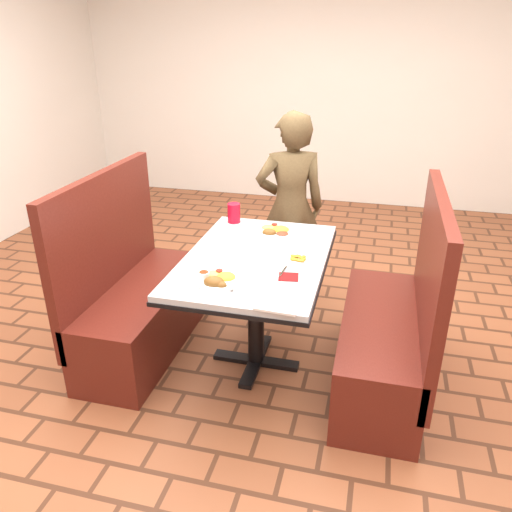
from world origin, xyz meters
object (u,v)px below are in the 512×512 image
object	(u,v)px
dining_table	(256,271)
booth_bench_right	(389,336)
red_tumbler	(234,213)
diner_person	(290,208)
near_dinner_plate	(218,277)
far_dinner_plate	(275,230)
plantain_plate	(298,259)
booth_bench_left	(137,302)

from	to	relation	value
dining_table	booth_bench_right	bearing A→B (deg)	0.00
dining_table	red_tumbler	world-z (taller)	red_tumbler
diner_person	near_dinner_plate	xyz separation A→B (m)	(-0.13, -1.35, 0.06)
red_tumbler	near_dinner_plate	bearing A→B (deg)	-78.83
far_dinner_plate	near_dinner_plate	bearing A→B (deg)	-100.92
booth_bench_right	diner_person	world-z (taller)	diner_person
diner_person	near_dinner_plate	world-z (taller)	diner_person
plantain_plate	red_tumbler	bearing A→B (deg)	135.77
booth_bench_right	plantain_plate	bearing A→B (deg)	-179.10
booth_bench_left	near_dinner_plate	distance (m)	0.90
dining_table	booth_bench_right	size ratio (longest dim) A/B	1.01
booth_bench_right	diner_person	xyz separation A→B (m)	(-0.78, 0.98, 0.39)
plantain_plate	red_tumbler	xyz separation A→B (m)	(-0.54, 0.52, 0.06)
dining_table	plantain_plate	size ratio (longest dim) A/B	7.50
booth_bench_left	near_dinner_plate	size ratio (longest dim) A/B	4.80
red_tumbler	booth_bench_left	bearing A→B (deg)	-135.01
red_tumbler	far_dinner_plate	bearing A→B (deg)	-22.65
diner_person	plantain_plate	size ratio (longest dim) A/B	8.93
booth_bench_left	diner_person	xyz separation A→B (m)	(0.82, 0.98, 0.39)
dining_table	booth_bench_right	world-z (taller)	booth_bench_right
booth_bench_right	far_dinner_plate	xyz separation A→B (m)	(-0.77, 0.38, 0.45)
dining_table	plantain_plate	xyz separation A→B (m)	(0.25, -0.01, 0.11)
booth_bench_right	red_tumbler	xyz separation A→B (m)	(-1.08, 0.51, 0.49)
diner_person	red_tumbler	size ratio (longest dim) A/B	11.03
diner_person	plantain_plate	distance (m)	1.01
dining_table	diner_person	distance (m)	0.98
dining_table	diner_person	xyz separation A→B (m)	(0.02, 0.98, 0.07)
dining_table	near_dinner_plate	bearing A→B (deg)	-106.77
dining_table	plantain_plate	distance (m)	0.27
booth_bench_left	far_dinner_plate	xyz separation A→B (m)	(0.83, 0.38, 0.45)
diner_person	near_dinner_plate	bearing A→B (deg)	64.11
diner_person	red_tumbler	world-z (taller)	diner_person
dining_table	far_dinner_plate	world-z (taller)	far_dinner_plate
far_dinner_plate	booth_bench_left	bearing A→B (deg)	-155.44
near_dinner_plate	plantain_plate	xyz separation A→B (m)	(0.36, 0.36, -0.02)
booth_bench_right	near_dinner_plate	bearing A→B (deg)	-157.93
booth_bench_right	diner_person	distance (m)	1.31
red_tumbler	booth_bench_right	bearing A→B (deg)	-25.33
booth_bench_left	near_dinner_plate	xyz separation A→B (m)	(0.69, -0.37, 0.45)
diner_person	plantain_plate	world-z (taller)	diner_person
diner_person	plantain_plate	bearing A→B (deg)	82.88
dining_table	far_dinner_plate	distance (m)	0.40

